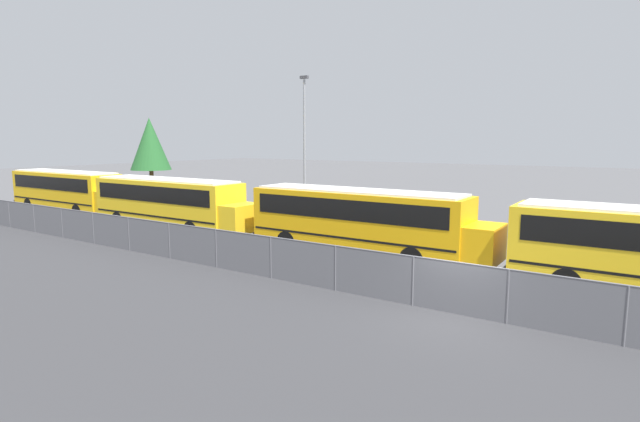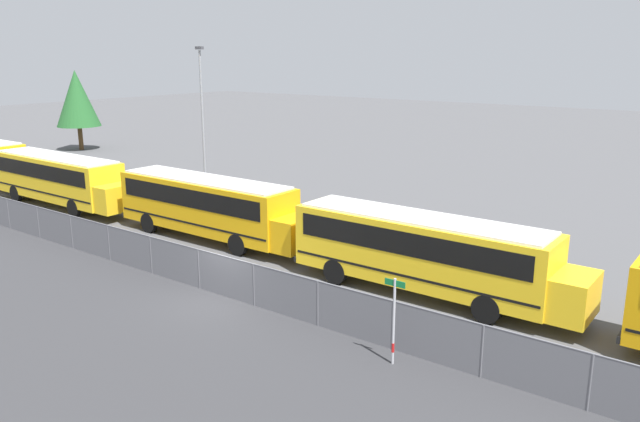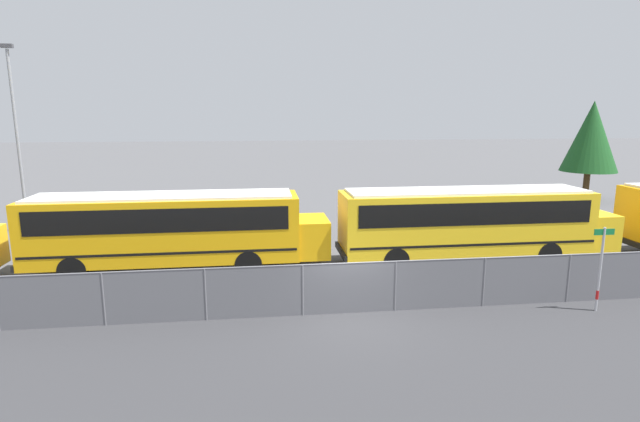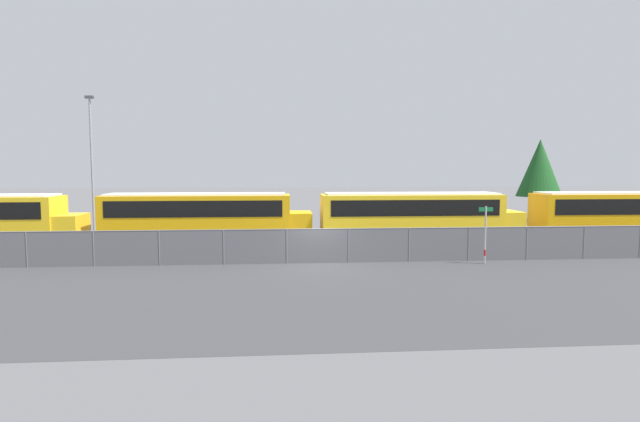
{
  "view_description": "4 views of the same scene",
  "coord_description": "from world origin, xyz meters",
  "px_view_note": "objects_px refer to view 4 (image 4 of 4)",
  "views": [
    {
      "loc": [
        4.78,
        -15.11,
        5.49
      ],
      "look_at": [
        -8.03,
        4.23,
        2.19
      ],
      "focal_mm": 28.0,
      "sensor_mm": 36.0,
      "label": 1
    },
    {
      "loc": [
        16.8,
        -16.34,
        9.38
      ],
      "look_at": [
        0.42,
        5.67,
        2.43
      ],
      "focal_mm": 35.0,
      "sensor_mm": 36.0,
      "label": 2
    },
    {
      "loc": [
        -2.87,
        -15.01,
        6.42
      ],
      "look_at": [
        -0.36,
        4.7,
        2.46
      ],
      "focal_mm": 28.0,
      "sensor_mm": 36.0,
      "label": 3
    },
    {
      "loc": [
        -1.82,
        -24.06,
        4.61
      ],
      "look_at": [
        0.54,
        5.22,
        2.12
      ],
      "focal_mm": 28.0,
      "sensor_mm": 36.0,
      "label": 4
    }
  ],
  "objects_px": {
    "school_bus_2": "(202,215)",
    "tree_2": "(540,168)",
    "school_bus_3": "(415,214)",
    "school_bus_4": "(625,213)",
    "street_sign": "(485,233)",
    "light_pole": "(92,159)"
  },
  "relations": [
    {
      "from": "school_bus_3",
      "to": "school_bus_4",
      "type": "relative_size",
      "value": 1.0
    },
    {
      "from": "school_bus_4",
      "to": "street_sign",
      "type": "bearing_deg",
      "value": -153.41
    },
    {
      "from": "tree_2",
      "to": "school_bus_2",
      "type": "bearing_deg",
      "value": -154.17
    },
    {
      "from": "school_bus_4",
      "to": "tree_2",
      "type": "height_order",
      "value": "tree_2"
    },
    {
      "from": "street_sign",
      "to": "light_pole",
      "type": "bearing_deg",
      "value": 148.79
    },
    {
      "from": "school_bus_3",
      "to": "street_sign",
      "type": "height_order",
      "value": "school_bus_3"
    },
    {
      "from": "school_bus_2",
      "to": "light_pole",
      "type": "bearing_deg",
      "value": 137.81
    },
    {
      "from": "school_bus_2",
      "to": "school_bus_3",
      "type": "xyz_separation_m",
      "value": [
        12.51,
        -0.29,
        0.0
      ]
    },
    {
      "from": "school_bus_4",
      "to": "light_pole",
      "type": "bearing_deg",
      "value": 166.01
    },
    {
      "from": "street_sign",
      "to": "tree_2",
      "type": "relative_size",
      "value": 0.39
    },
    {
      "from": "school_bus_2",
      "to": "school_bus_4",
      "type": "height_order",
      "value": "same"
    },
    {
      "from": "school_bus_4",
      "to": "street_sign",
      "type": "height_order",
      "value": "school_bus_4"
    },
    {
      "from": "school_bus_3",
      "to": "street_sign",
      "type": "relative_size",
      "value": 4.27
    },
    {
      "from": "street_sign",
      "to": "tree_2",
      "type": "bearing_deg",
      "value": 55.99
    },
    {
      "from": "light_pole",
      "to": "tree_2",
      "type": "bearing_deg",
      "value": 7.88
    },
    {
      "from": "street_sign",
      "to": "tree_2",
      "type": "xyz_separation_m",
      "value": [
        13.0,
        19.27,
        3.18
      ]
    },
    {
      "from": "school_bus_2",
      "to": "school_bus_3",
      "type": "relative_size",
      "value": 1.0
    },
    {
      "from": "tree_2",
      "to": "school_bus_3",
      "type": "bearing_deg",
      "value": -137.71
    },
    {
      "from": "school_bus_2",
      "to": "light_pole",
      "type": "height_order",
      "value": "light_pole"
    },
    {
      "from": "school_bus_3",
      "to": "school_bus_4",
      "type": "distance_m",
      "value": 13.07
    },
    {
      "from": "school_bus_2",
      "to": "street_sign",
      "type": "relative_size",
      "value": 4.27
    },
    {
      "from": "school_bus_2",
      "to": "tree_2",
      "type": "height_order",
      "value": "tree_2"
    }
  ]
}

